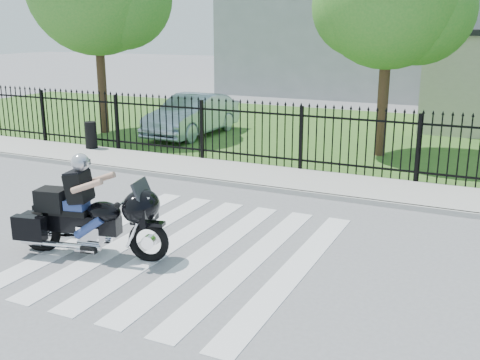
% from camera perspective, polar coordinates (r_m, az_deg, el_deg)
% --- Properties ---
extents(ground, '(120.00, 120.00, 0.00)m').
position_cam_1_polar(ground, '(10.01, -5.40, -7.13)').
color(ground, slate).
rests_on(ground, ground).
extents(crosswalk, '(5.00, 5.50, 0.01)m').
position_cam_1_polar(crosswalk, '(10.01, -5.40, -7.09)').
color(crosswalk, silver).
rests_on(crosswalk, ground).
extents(sidewalk, '(40.00, 2.00, 0.12)m').
position_cam_1_polar(sidewalk, '(14.29, 4.79, 0.06)').
color(sidewalk, '#ADAAA3').
rests_on(sidewalk, ground).
extents(curb, '(40.00, 0.12, 0.12)m').
position_cam_1_polar(curb, '(13.39, 3.29, -0.96)').
color(curb, '#ADAAA3').
rests_on(curb, ground).
extents(grass_strip, '(40.00, 12.00, 0.02)m').
position_cam_1_polar(grass_strip, '(20.85, 11.59, 4.53)').
color(grass_strip, '#335F20').
rests_on(grass_strip, ground).
extents(iron_fence, '(26.00, 0.04, 1.80)m').
position_cam_1_polar(iron_fence, '(15.01, 6.21, 4.08)').
color(iron_fence, black).
rests_on(iron_fence, ground).
extents(motorcycle_rider, '(2.74, 1.25, 1.83)m').
position_cam_1_polar(motorcycle_rider, '(9.87, -15.26, -3.32)').
color(motorcycle_rider, black).
rests_on(motorcycle_rider, ground).
extents(parked_car, '(1.65, 4.46, 1.46)m').
position_cam_1_polar(parked_car, '(20.21, -4.86, 6.58)').
color(parked_car, '#A3BACD').
rests_on(parked_car, grass_strip).
extents(litter_bin, '(0.38, 0.38, 0.83)m').
position_cam_1_polar(litter_bin, '(18.18, -14.91, 4.44)').
color(litter_bin, black).
rests_on(litter_bin, sidewalk).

